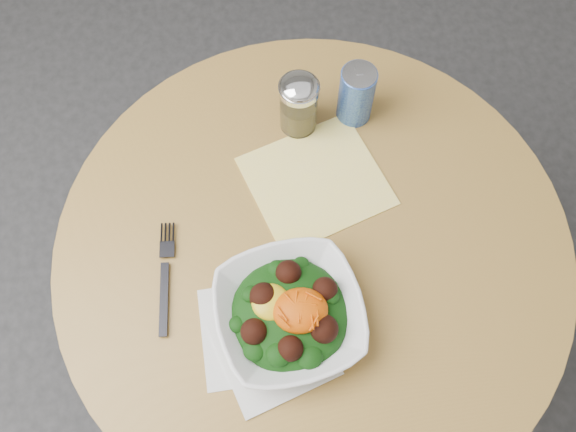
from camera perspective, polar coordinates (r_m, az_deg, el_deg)
The scene contains 8 objects.
ground at distance 1.83m, azimuth 1.42°, elevation -11.38°, with size 6.00×6.00×0.00m, color #29292C.
table at distance 1.30m, azimuth 1.97°, elevation -5.90°, with size 0.90×0.90×0.75m.
cloth_napkin at distance 1.16m, azimuth 2.51°, elevation 3.13°, with size 0.23×0.21×0.00m, color yellow.
paper_napkins at distance 1.06m, azimuth -2.18°, elevation -10.96°, with size 0.22×0.22×0.00m.
salad_bowl at distance 1.04m, azimuth 0.13°, elevation -8.68°, with size 0.26×0.26×0.09m.
fork at distance 1.10m, azimuth -10.84°, elevation -5.07°, with size 0.04×0.20×0.00m.
spice_shaker at distance 1.17m, azimuth 0.95°, elevation 9.88°, with size 0.07×0.07×0.13m.
beverage_can at distance 1.19m, azimuth 6.09°, elevation 10.70°, with size 0.07×0.07×0.13m.
Camera 1 is at (-0.10, -0.40, 1.78)m, focal length 40.00 mm.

